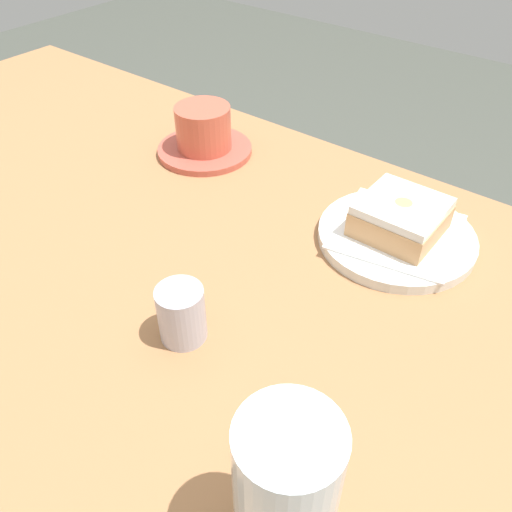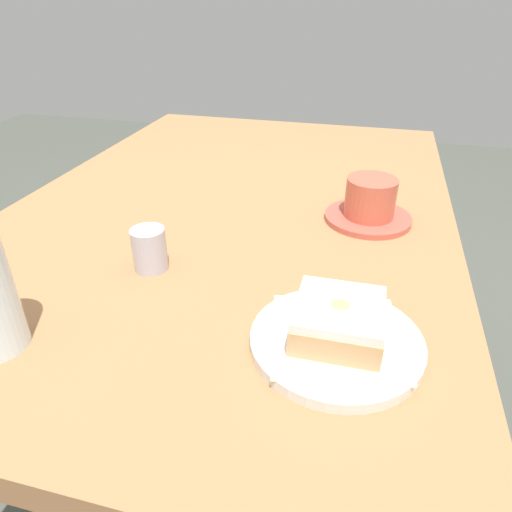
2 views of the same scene
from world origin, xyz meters
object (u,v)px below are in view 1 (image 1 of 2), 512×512
Objects in this scene: coffee_cup at (204,134)px; plate_glazed_square at (396,237)px; donut_glazed_square at (401,217)px; sugar_jar at (182,314)px; water_glass at (286,491)px.

plate_glazed_square is at bearing 176.81° from coffee_cup.
donut_glazed_square is 0.65× the size of coffee_cup.
coffee_cup is (0.33, -0.02, -0.01)m from donut_glazed_square.
sugar_jar is (-0.23, 0.29, -0.00)m from coffee_cup.
coffee_cup is at bearing -3.19° from donut_glazed_square.
water_glass is (-0.09, 0.36, 0.03)m from donut_glazed_square.
water_glass is at bearing 153.39° from sugar_jar.
water_glass is at bearing 137.79° from coffee_cup.
water_glass is at bearing 104.04° from donut_glazed_square.
donut_glazed_square is at bearing 176.81° from coffee_cup.
water_glass is 0.95× the size of coffee_cup.
sugar_jar is at bearing -26.61° from water_glass.
donut_glazed_square is at bearing -75.96° from water_glass.
water_glass is 0.57m from coffee_cup.
donut_glazed_square is 0.69× the size of water_glass.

